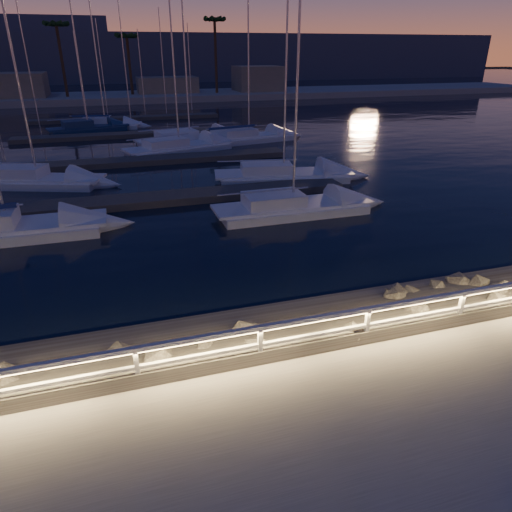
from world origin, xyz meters
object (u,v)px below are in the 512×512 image
at_px(sailboat_b, 2,228).
at_px(sailboat_c, 289,206).
at_px(sailboat_l, 187,139).
at_px(sailboat_n, 104,124).
at_px(sailboat_g, 247,137).
at_px(sailboat_d, 280,174).
at_px(sailboat_j, 86,128).
at_px(guard_rail, 218,343).
at_px(sailboat_f, 34,179).
at_px(sailboat_h, 176,147).

xyz_separation_m(sailboat_b, sailboat_c, (13.53, -0.76, -0.03)).
distance_m(sailboat_l, sailboat_n, 13.51).
height_order(sailboat_g, sailboat_n, sailboat_g).
relative_size(sailboat_d, sailboat_j, 1.10).
bearing_deg(sailboat_j, sailboat_n, 33.53).
xyz_separation_m(sailboat_b, sailboat_n, (4.43, 31.43, -0.04)).
distance_m(sailboat_g, sailboat_j, 17.53).
relative_size(guard_rail, sailboat_j, 3.26).
distance_m(sailboat_f, sailboat_l, 15.85).
bearing_deg(sailboat_d, sailboat_h, 125.59).
bearing_deg(sailboat_j, guard_rail, -99.30).
height_order(sailboat_c, sailboat_n, sailboat_c).
xyz_separation_m(guard_rail, sailboat_j, (-4.38, 42.24, -0.93)).
distance_m(sailboat_c, sailboat_g, 20.40).
bearing_deg(sailboat_c, sailboat_f, 143.57).
bearing_deg(sailboat_b, sailboat_d, 20.88).
bearing_deg(sailboat_f, sailboat_n, 99.44).
bearing_deg(sailboat_b, sailboat_n, 82.61).
distance_m(sailboat_h, sailboat_l, 3.66).
bearing_deg(sailboat_b, sailboat_c, -2.59).
bearing_deg(sailboat_h, sailboat_d, -82.54).
bearing_deg(guard_rail, sailboat_g, 72.83).
bearing_deg(sailboat_b, sailboat_h, 59.12).
distance_m(guard_rail, sailboat_n, 44.28).
bearing_deg(sailboat_n, sailboat_h, -57.70).
height_order(guard_rail, sailboat_g, sailboat_g).
xyz_separation_m(sailboat_b, sailboat_l, (11.63, 19.99, -0.01)).
height_order(sailboat_d, sailboat_g, sailboat_d).
xyz_separation_m(sailboat_b, sailboat_g, (17.02, 19.34, -0.01)).
distance_m(sailboat_c, sailboat_n, 33.45).
bearing_deg(sailboat_l, sailboat_n, 109.86).
height_order(sailboat_c, sailboat_h, sailboat_h).
height_order(guard_rail, sailboat_j, sailboat_j).
bearing_deg(sailboat_n, sailboat_g, -32.81).
height_order(sailboat_f, sailboat_n, sailboat_f).
xyz_separation_m(sailboat_h, sailboat_j, (-7.47, 12.86, 0.00)).
xyz_separation_m(guard_rail, sailboat_c, (6.42, 12.00, -0.94)).
height_order(sailboat_f, sailboat_j, sailboat_f).
bearing_deg(sailboat_b, sailboat_l, 60.45).
height_order(sailboat_b, sailboat_j, sailboat_b).
height_order(sailboat_d, sailboat_h, sailboat_h).
relative_size(sailboat_c, sailboat_j, 1.03).
bearing_deg(guard_rail, sailboat_j, 95.92).
bearing_deg(sailboat_b, sailboat_g, 49.27).
bearing_deg(sailboat_d, guard_rail, -103.63).
distance_m(sailboat_h, sailboat_j, 14.87).
bearing_deg(sailboat_h, sailboat_l, 49.23).
height_order(sailboat_b, sailboat_g, sailboat_g).
relative_size(sailboat_f, sailboat_h, 0.88).
xyz_separation_m(sailboat_f, sailboat_n, (4.17, 22.49, -0.02)).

